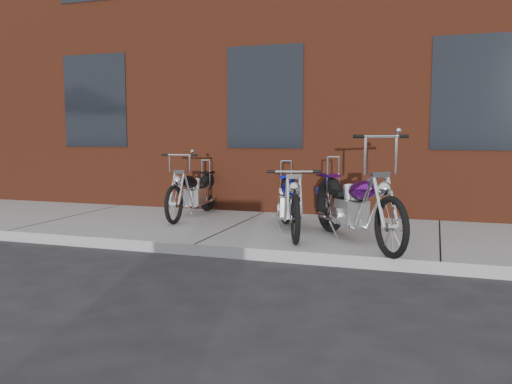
% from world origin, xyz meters
% --- Properties ---
extents(ground, '(120.00, 120.00, 0.00)m').
position_xyz_m(ground, '(0.00, 0.00, 0.00)').
color(ground, black).
rests_on(ground, ground).
extents(sidewalk, '(22.00, 3.00, 0.15)m').
position_xyz_m(sidewalk, '(0.00, 1.50, 0.07)').
color(sidewalk, '#9C9C9C').
rests_on(sidewalk, ground).
extents(building_brick, '(22.00, 10.00, 8.00)m').
position_xyz_m(building_brick, '(0.00, 8.00, 4.00)').
color(building_brick, '#5D2514').
rests_on(building_brick, ground).
extents(chopper_purple, '(1.49, 2.14, 1.40)m').
position_xyz_m(chopper_purple, '(1.93, 0.77, 0.60)').
color(chopper_purple, black).
rests_on(chopper_purple, sidewalk).
extents(chopper_blue, '(0.91, 2.18, 0.99)m').
position_xyz_m(chopper_blue, '(0.94, 1.22, 0.56)').
color(chopper_blue, black).
rests_on(chopper_blue, sidewalk).
extents(chopper_third, '(0.53, 2.16, 1.09)m').
position_xyz_m(chopper_third, '(-0.99, 2.11, 0.54)').
color(chopper_third, black).
rests_on(chopper_third, sidewalk).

